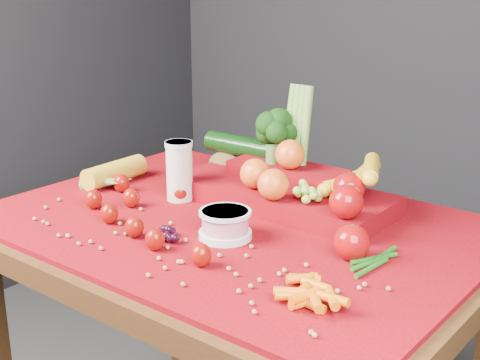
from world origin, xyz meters
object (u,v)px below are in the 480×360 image
Objects in this scene: milk_glass at (179,169)px; table at (234,265)px; yogurt_bowl at (225,223)px; produce_mound at (290,181)px.

table is at bearing -8.94° from milk_glass.
table is 0.17m from yogurt_bowl.
milk_glass is at bearing -150.46° from produce_mound.
yogurt_bowl is (0.05, -0.09, 0.14)m from table.
table is at bearing -103.29° from produce_mound.
yogurt_bowl is at bearing -61.68° from table.
yogurt_bowl is 0.18× the size of produce_mound.
table is at bearing 118.32° from yogurt_bowl.
produce_mound is (0.04, 0.16, 0.17)m from table.
yogurt_bowl reaches higher than table.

